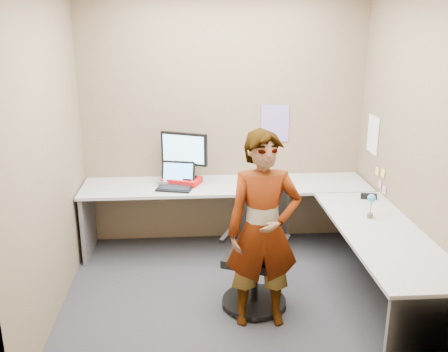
{
  "coord_description": "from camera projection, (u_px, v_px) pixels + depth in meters",
  "views": [
    {
      "loc": [
        -0.36,
        -3.92,
        2.37
      ],
      "look_at": [
        -0.07,
        0.25,
        1.05
      ],
      "focal_mm": 40.0,
      "sensor_mm": 36.0,
      "label": 1
    }
  ],
  "objects": [
    {
      "name": "monitor",
      "position": [
        184.0,
        151.0,
        5.11
      ],
      "size": [
        0.47,
        0.25,
        0.48
      ],
      "rotation": [
        0.0,
        0.0,
        -0.41
      ],
      "color": "black",
      "rests_on": "paper_ream"
    },
    {
      "name": "origami",
      "position": [
        252.0,
        184.0,
        5.08
      ],
      "size": [
        0.1,
        0.1,
        0.06
      ],
      "primitive_type": "cone",
      "color": "white",
      "rests_on": "desk"
    },
    {
      "name": "sticky_note_a",
      "position": [
        383.0,
        173.0,
        4.8
      ],
      "size": [
        0.01,
        0.07,
        0.07
      ],
      "primitive_type": "cube",
      "color": "#F2E059",
      "rests_on": "wall_right"
    },
    {
      "name": "wall_left",
      "position": [
        47.0,
        153.0,
        3.96
      ],
      "size": [
        0.0,
        2.7,
        2.7
      ],
      "primitive_type": "plane",
      "rotation": [
        1.57,
        0.0,
        1.57
      ],
      "color": "brown",
      "rests_on": "ground"
    },
    {
      "name": "wall_right",
      "position": [
        413.0,
        147.0,
        4.16
      ],
      "size": [
        0.0,
        2.7,
        2.7
      ],
      "primitive_type": "plane",
      "rotation": [
        1.57,
        0.0,
        -1.57
      ],
      "color": "brown",
      "rests_on": "ground"
    },
    {
      "name": "calendar_purple",
      "position": [
        275.0,
        123.0,
        5.34
      ],
      "size": [
        0.3,
        0.01,
        0.4
      ],
      "primitive_type": "cube",
      "color": "#846BB7",
      "rests_on": "wall_back"
    },
    {
      "name": "calendar_white",
      "position": [
        373.0,
        135.0,
        5.05
      ],
      "size": [
        0.01,
        0.28,
        0.38
      ],
      "primitive_type": "cube",
      "color": "white",
      "rests_on": "wall_right"
    },
    {
      "name": "desk",
      "position": [
        277.0,
        217.0,
        4.69
      ],
      "size": [
        2.98,
        2.58,
        0.73
      ],
      "color": "#A3A3A3",
      "rests_on": "ground"
    },
    {
      "name": "trackball_mouse",
      "position": [
        162.0,
        183.0,
        5.15
      ],
      "size": [
        0.12,
        0.08,
        0.07
      ],
      "color": "#B7B7BC",
      "rests_on": "desk"
    },
    {
      "name": "laptop",
      "position": [
        177.0,
        181.0,
        5.07
      ],
      "size": [
        0.41,
        0.37,
        0.25
      ],
      "rotation": [
        0.0,
        0.0,
        -0.25
      ],
      "color": "black",
      "rests_on": "desk"
    },
    {
      "name": "stapler",
      "position": [
        369.0,
        196.0,
        4.74
      ],
      "size": [
        0.16,
        0.07,
        0.05
      ],
      "primitive_type": "cube",
      "rotation": [
        0.0,
        0.0,
        -0.24
      ],
      "color": "black",
      "rests_on": "desk"
    },
    {
      "name": "paper_ream",
      "position": [
        185.0,
        181.0,
        5.18
      ],
      "size": [
        0.38,
        0.34,
        0.06
      ],
      "primitive_type": "cube",
      "rotation": [
        0.0,
        0.0,
        -0.41
      ],
      "color": "red",
      "rests_on": "desk"
    },
    {
      "name": "sticky_note_b",
      "position": [
        380.0,
        184.0,
        4.89
      ],
      "size": [
        0.01,
        0.07,
        0.07
      ],
      "primitive_type": "cube",
      "color": "pink",
      "rests_on": "wall_right"
    },
    {
      "name": "flower",
      "position": [
        371.0,
        202.0,
        4.26
      ],
      "size": [
        0.07,
        0.07,
        0.22
      ],
      "color": "brown",
      "rests_on": "desk"
    },
    {
      "name": "sticky_note_d",
      "position": [
        377.0,
        172.0,
        4.96
      ],
      "size": [
        0.01,
        0.07,
        0.07
      ],
      "primitive_type": "cube",
      "color": "#F2E059",
      "rests_on": "wall_right"
    },
    {
      "name": "person",
      "position": [
        263.0,
        231.0,
        3.88
      ],
      "size": [
        0.58,
        0.38,
        1.59
      ],
      "primitive_type": "imported",
      "rotation": [
        0.0,
        0.0,
        0.0
      ],
      "color": "#999399",
      "rests_on": "ground"
    },
    {
      "name": "sticky_note_c",
      "position": [
        384.0,
        190.0,
        4.78
      ],
      "size": [
        0.01,
        0.07,
        0.07
      ],
      "primitive_type": "cube",
      "color": "pink",
      "rests_on": "wall_right"
    },
    {
      "name": "ground",
      "position": [
        234.0,
        296.0,
        4.47
      ],
      "size": [
        3.0,
        3.0,
        0.0
      ],
      "primitive_type": "plane",
      "color": "#27272C",
      "rests_on": "ground"
    },
    {
      "name": "office_chair",
      "position": [
        257.0,
        258.0,
        4.25
      ],
      "size": [
        0.61,
        0.61,
        1.04
      ],
      "rotation": [
        0.0,
        0.0,
        -0.41
      ],
      "color": "black",
      "rests_on": "ground"
    },
    {
      "name": "wall_back",
      "position": [
        224.0,
        119.0,
        5.3
      ],
      "size": [
        3.0,
        0.0,
        3.0
      ],
      "primitive_type": "plane",
      "rotation": [
        1.57,
        0.0,
        0.0
      ],
      "color": "brown",
      "rests_on": "ground"
    }
  ]
}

